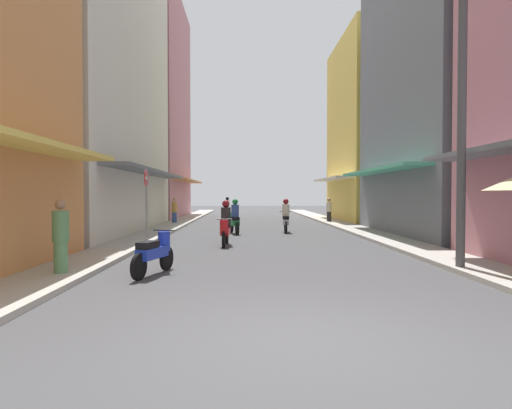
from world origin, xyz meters
TOP-DOWN VIEW (x-y plane):
  - ground_plane at (0.00, 16.66)m, footprint 90.90×90.90m
  - sidewalk_left at (-4.77, 16.66)m, footprint 1.51×49.32m
  - sidewalk_right at (4.77, 16.66)m, footprint 1.51×49.32m
  - building_left_mid at (-8.52, 15.21)m, footprint 7.05×13.84m
  - building_left_far at (-8.53, 28.06)m, footprint 7.05×10.73m
  - building_right_mid at (8.52, 13.25)m, footprint 7.05×9.87m
  - building_right_far at (8.52, 23.36)m, footprint 7.05×8.84m
  - motorbike_blue at (-2.71, 4.37)m, footprint 0.71×1.76m
  - motorbike_white at (1.20, 15.01)m, footprint 0.55×1.81m
  - motorbike_orange at (-2.12, 28.97)m, footprint 0.55×1.81m
  - motorbike_red at (-1.39, 9.85)m, footprint 0.55×1.81m
  - motorbike_green at (-1.19, 14.34)m, footprint 0.65×1.78m
  - pedestrian_foreground at (4.48, 21.40)m, footprint 0.34×0.34m
  - pedestrian_crossing at (-4.62, 4.01)m, footprint 0.34×0.34m
  - pedestrian_far at (-4.90, 20.59)m, footprint 0.34×0.34m
  - utility_pole at (4.27, 4.58)m, footprint 0.20×1.20m
  - street_sign_no_entry at (-4.17, 10.05)m, footprint 0.07×0.60m

SIDE VIEW (x-z plane):
  - ground_plane at x=0.00m, z-range 0.00..0.00m
  - sidewalk_left at x=-4.77m, z-range 0.00..0.12m
  - sidewalk_right at x=4.77m, z-range 0.00..0.12m
  - motorbike_blue at x=-2.71m, z-range 0.02..0.99m
  - motorbike_white at x=1.20m, z-range -0.09..1.49m
  - motorbike_orange at x=-2.12m, z-range -0.09..1.49m
  - motorbike_red at x=-1.39m, z-range -0.09..1.49m
  - motorbike_green at x=-1.19m, z-range -0.09..1.49m
  - pedestrian_foreground at x=4.48m, z-range 0.00..1.54m
  - pedestrian_far at x=-4.90m, z-range 0.00..1.58m
  - pedestrian_crossing at x=-4.62m, z-range 0.00..1.69m
  - street_sign_no_entry at x=-4.17m, z-range 0.39..3.04m
  - utility_pole at x=4.27m, z-range 0.08..7.35m
  - building_right_far at x=8.52m, z-range -0.01..11.97m
  - building_right_mid at x=8.52m, z-range -0.01..12.76m
  - building_left_mid at x=-8.52m, z-range -0.01..14.69m
  - building_left_far at x=-8.53m, z-range -0.01..16.54m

